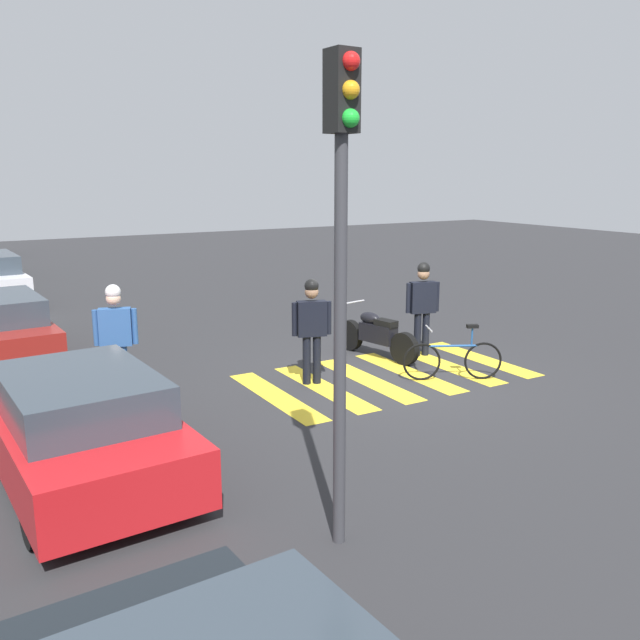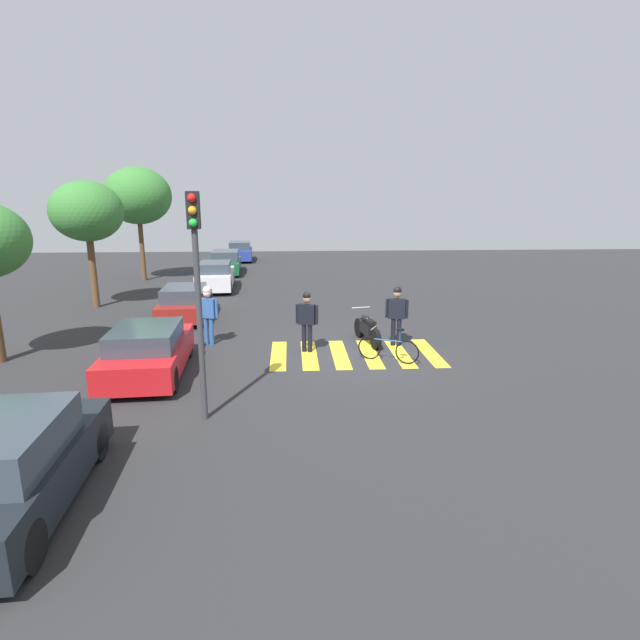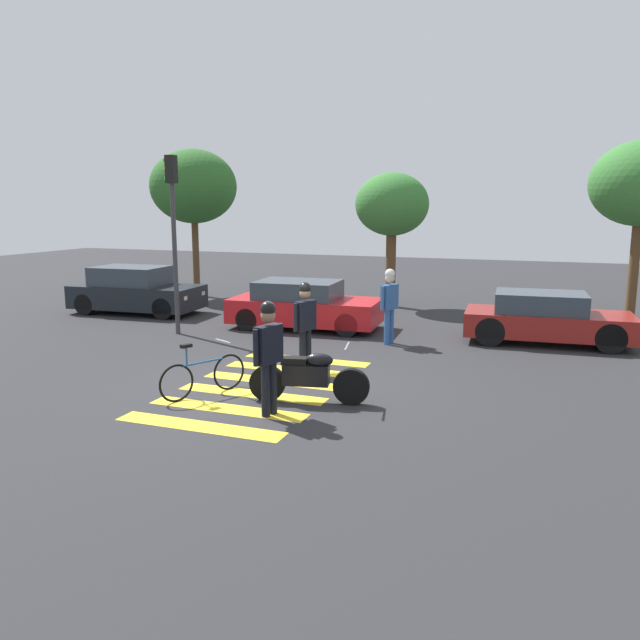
{
  "view_description": "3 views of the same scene",
  "coord_description": "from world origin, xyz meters",
  "px_view_note": "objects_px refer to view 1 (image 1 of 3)",
  "views": [
    {
      "loc": [
        -9.41,
        6.91,
        3.59
      ],
      "look_at": [
        0.45,
        1.15,
        1.07
      ],
      "focal_mm": 37.76,
      "sensor_mm": 36.0,
      "label": 1
    },
    {
      "loc": [
        -14.07,
        1.88,
        4.48
      ],
      "look_at": [
        0.89,
        0.98,
        0.83
      ],
      "focal_mm": 28.06,
      "sensor_mm": 36.0,
      "label": 2
    },
    {
      "loc": [
        4.97,
        -10.19,
        3.37
      ],
      "look_at": [
        0.69,
        1.24,
        1.11
      ],
      "focal_mm": 34.98,
      "sensor_mm": 36.0,
      "label": 3
    }
  ],
  "objects_px": {
    "police_motorcycle": "(376,335)",
    "traffic_light_pole": "(342,231)",
    "leaning_bicycle": "(453,359)",
    "officer_on_foot": "(312,323)",
    "car_red_convertible": "(79,426)",
    "pedestrian_bystander": "(116,332)",
    "officer_by_motorcycle": "(423,301)"
  },
  "relations": [
    {
      "from": "officer_by_motorcycle",
      "to": "car_red_convertible",
      "type": "xyz_separation_m",
      "value": [
        -2.22,
        6.98,
        -0.47
      ]
    },
    {
      "from": "leaning_bicycle",
      "to": "officer_on_foot",
      "type": "height_order",
      "value": "officer_on_foot"
    },
    {
      "from": "officer_on_foot",
      "to": "traffic_light_pole",
      "type": "bearing_deg",
      "value": 153.47
    },
    {
      "from": "police_motorcycle",
      "to": "car_red_convertible",
      "type": "distance_m",
      "value": 6.65
    },
    {
      "from": "officer_by_motorcycle",
      "to": "pedestrian_bystander",
      "type": "height_order",
      "value": "officer_by_motorcycle"
    },
    {
      "from": "car_red_convertible",
      "to": "traffic_light_pole",
      "type": "relative_size",
      "value": 0.91
    },
    {
      "from": "leaning_bicycle",
      "to": "car_red_convertible",
      "type": "xyz_separation_m",
      "value": [
        -0.67,
        6.44,
        0.26
      ]
    },
    {
      "from": "car_red_convertible",
      "to": "officer_by_motorcycle",
      "type": "bearing_deg",
      "value": -72.33
    },
    {
      "from": "officer_by_motorcycle",
      "to": "traffic_light_pole",
      "type": "height_order",
      "value": "traffic_light_pole"
    },
    {
      "from": "officer_on_foot",
      "to": "traffic_light_pole",
      "type": "distance_m",
      "value": 5.5
    },
    {
      "from": "police_motorcycle",
      "to": "officer_on_foot",
      "type": "xyz_separation_m",
      "value": [
        -0.84,
        1.95,
        0.62
      ]
    },
    {
      "from": "leaning_bicycle",
      "to": "officer_on_foot",
      "type": "relative_size",
      "value": 0.87
    },
    {
      "from": "police_motorcycle",
      "to": "traffic_light_pole",
      "type": "bearing_deg",
      "value": 142.03
    },
    {
      "from": "pedestrian_bystander",
      "to": "car_red_convertible",
      "type": "height_order",
      "value": "pedestrian_bystander"
    },
    {
      "from": "traffic_light_pole",
      "to": "leaning_bicycle",
      "type": "bearing_deg",
      "value": -52.2
    },
    {
      "from": "pedestrian_bystander",
      "to": "traffic_light_pole",
      "type": "distance_m",
      "value": 5.97
    },
    {
      "from": "leaning_bicycle",
      "to": "traffic_light_pole",
      "type": "xyz_separation_m",
      "value": [
        -3.52,
        4.54,
        2.7
      ]
    },
    {
      "from": "police_motorcycle",
      "to": "leaning_bicycle",
      "type": "relative_size",
      "value": 1.3
    },
    {
      "from": "leaning_bicycle",
      "to": "officer_by_motorcycle",
      "type": "bearing_deg",
      "value": -19.19
    },
    {
      "from": "officer_by_motorcycle",
      "to": "pedestrian_bystander",
      "type": "xyz_separation_m",
      "value": [
        0.5,
        5.85,
        -0.02
      ]
    },
    {
      "from": "pedestrian_bystander",
      "to": "traffic_light_pole",
      "type": "xyz_separation_m",
      "value": [
        -5.58,
        -0.77,
        1.99
      ]
    },
    {
      "from": "leaning_bicycle",
      "to": "pedestrian_bystander",
      "type": "distance_m",
      "value": 5.74
    },
    {
      "from": "police_motorcycle",
      "to": "leaning_bicycle",
      "type": "xyz_separation_m",
      "value": [
        -1.91,
        -0.31,
        -0.08
      ]
    },
    {
      "from": "officer_on_foot",
      "to": "officer_by_motorcycle",
      "type": "relative_size",
      "value": 0.98
    },
    {
      "from": "officer_on_foot",
      "to": "car_red_convertible",
      "type": "height_order",
      "value": "officer_on_foot"
    },
    {
      "from": "pedestrian_bystander",
      "to": "traffic_light_pole",
      "type": "bearing_deg",
      "value": -172.19
    },
    {
      "from": "police_motorcycle",
      "to": "officer_on_foot",
      "type": "distance_m",
      "value": 2.21
    },
    {
      "from": "police_motorcycle",
      "to": "pedestrian_bystander",
      "type": "distance_m",
      "value": 5.04
    },
    {
      "from": "officer_on_foot",
      "to": "car_red_convertible",
      "type": "relative_size",
      "value": 0.44
    },
    {
      "from": "police_motorcycle",
      "to": "pedestrian_bystander",
      "type": "xyz_separation_m",
      "value": [
        0.15,
        5.0,
        0.63
      ]
    },
    {
      "from": "officer_by_motorcycle",
      "to": "traffic_light_pole",
      "type": "bearing_deg",
      "value": 134.97
    },
    {
      "from": "leaning_bicycle",
      "to": "car_red_convertible",
      "type": "bearing_deg",
      "value": 95.92
    }
  ]
}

